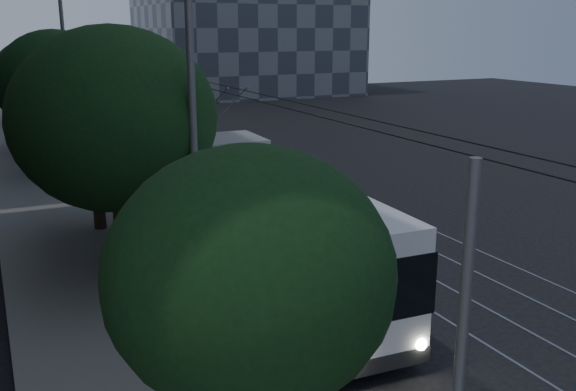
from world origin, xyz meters
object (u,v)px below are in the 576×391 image
(pickup_silver, at_px, (160,208))
(streetlamp_far, at_px, (73,52))
(car_white_a, at_px, (131,177))
(car_white_c, at_px, (108,133))
(trolleybus, at_px, (262,223))
(streetlamp_near, at_px, (207,62))
(car_white_b, at_px, (110,146))
(car_white_d, at_px, (72,124))

(pickup_silver, relative_size, streetlamp_far, 0.51)
(car_white_a, bearing_deg, streetlamp_far, 93.35)
(car_white_a, relative_size, car_white_c, 0.96)
(car_white_a, xyz_separation_m, streetlamp_far, (-1.26, 6.70, 5.45))
(trolleybus, distance_m, streetlamp_near, 5.12)
(car_white_c, bearing_deg, pickup_silver, -78.10)
(car_white_c, distance_m, streetlamp_far, 9.18)
(streetlamp_far, bearing_deg, trolleybus, -82.84)
(trolleybus, height_order, car_white_b, trolleybus)
(car_white_a, height_order, car_white_b, car_white_b)
(streetlamp_near, distance_m, streetlamp_far, 20.24)
(pickup_silver, height_order, car_white_d, pickup_silver)
(car_white_b, xyz_separation_m, streetlamp_near, (-1.19, -21.66, 5.75))
(trolleybus, xyz_separation_m, car_white_b, (-0.63, 20.78, -1.05))
(trolleybus, bearing_deg, streetlamp_far, 99.17)
(streetlamp_near, bearing_deg, car_white_b, 86.85)
(streetlamp_near, bearing_deg, car_white_a, 87.24)
(pickup_silver, relative_size, streetlamp_near, 0.48)
(streetlamp_far, bearing_deg, car_white_a, -79.34)
(pickup_silver, distance_m, car_white_a, 6.00)
(trolleybus, height_order, car_white_c, trolleybus)
(trolleybus, height_order, car_white_a, trolleybus)
(car_white_b, xyz_separation_m, car_white_c, (0.88, 5.46, -0.08))
(car_white_c, bearing_deg, trolleybus, -73.99)
(pickup_silver, distance_m, car_white_d, 24.73)
(car_white_b, bearing_deg, car_white_d, 81.51)
(car_white_b, bearing_deg, streetlamp_far, -153.83)
(car_white_b, height_order, streetlamp_far, streetlamp_far)
(car_white_d, height_order, streetlamp_far, streetlamp_far)
(trolleybus, distance_m, streetlamp_far, 19.97)
(pickup_silver, relative_size, car_white_c, 1.30)
(streetlamp_near, xyz_separation_m, streetlamp_far, (-0.61, 20.23, -0.39))
(car_white_a, distance_m, car_white_b, 8.15)
(pickup_silver, xyz_separation_m, car_white_c, (1.60, 19.59, -0.06))
(car_white_d, distance_m, streetlamp_far, 13.27)
(streetlamp_near, bearing_deg, pickup_silver, 86.39)
(car_white_d, bearing_deg, car_white_a, -83.33)
(trolleybus, distance_m, pickup_silver, 6.87)
(pickup_silver, distance_m, car_white_b, 14.15)
(car_white_d, xyz_separation_m, streetlamp_far, (-1.09, -12.04, 5.47))
(pickup_silver, height_order, car_white_b, car_white_b)
(car_white_a, bearing_deg, pickup_silver, -98.99)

